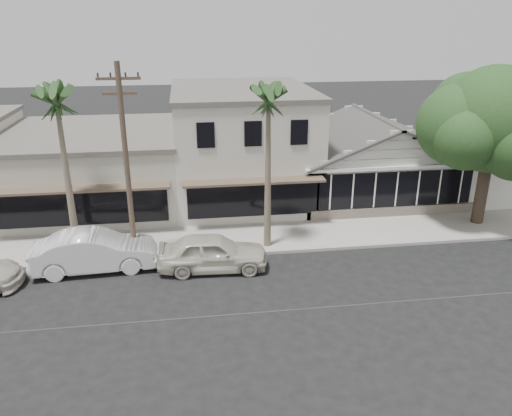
{
  "coord_description": "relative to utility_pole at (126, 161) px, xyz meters",
  "views": [
    {
      "loc": [
        -6.35,
        -16.3,
        10.68
      ],
      "look_at": [
        -3.19,
        6.0,
        2.0
      ],
      "focal_mm": 35.0,
      "sensor_mm": 36.0,
      "label": 1
    }
  ],
  "objects": [
    {
      "name": "ground",
      "position": [
        9.0,
        -5.2,
        -4.79
      ],
      "size": [
        140.0,
        140.0,
        0.0
      ],
      "primitive_type": "plane",
      "color": "black",
      "rests_on": "ground"
    },
    {
      "name": "sidewalk_north",
      "position": [
        1.0,
        1.55,
        -4.71
      ],
      "size": [
        90.0,
        3.5,
        0.15
      ],
      "primitive_type": "cube",
      "color": "#9E9991",
      "rests_on": "ground"
    },
    {
      "name": "corner_shop",
      "position": [
        14.0,
        7.27,
        -2.17
      ],
      "size": [
        10.4,
        8.6,
        5.1
      ],
      "color": "white",
      "rests_on": "ground"
    },
    {
      "name": "side_cottage",
      "position": [
        22.2,
        6.3,
        -3.29
      ],
      "size": [
        6.0,
        6.0,
        3.0
      ],
      "primitive_type": "cube",
      "color": "white",
      "rests_on": "ground"
    },
    {
      "name": "row_building_near",
      "position": [
        6.0,
        8.3,
        -1.54
      ],
      "size": [
        8.0,
        10.0,
        6.5
      ],
      "primitive_type": "cube",
      "color": "beige",
      "rests_on": "ground"
    },
    {
      "name": "row_building_midnear",
      "position": [
        -3.0,
        8.3,
        -2.69
      ],
      "size": [
        10.0,
        10.0,
        4.2
      ],
      "primitive_type": "cube",
      "color": "#BBB8A8",
      "rests_on": "ground"
    },
    {
      "name": "utility_pole",
      "position": [
        0.0,
        0.0,
        0.0
      ],
      "size": [
        1.8,
        0.24,
        9.0
      ],
      "color": "brown",
      "rests_on": "ground"
    },
    {
      "name": "car_0",
      "position": [
        3.54,
        -1.38,
        -3.96
      ],
      "size": [
        4.98,
        2.23,
        1.66
      ],
      "primitive_type": "imported",
      "rotation": [
        0.0,
        0.0,
        1.52
      ],
      "color": "beige",
      "rests_on": "ground"
    },
    {
      "name": "car_1",
      "position": [
        -1.66,
        -0.66,
        -3.89
      ],
      "size": [
        5.53,
        2.21,
        1.79
      ],
      "primitive_type": "imported",
      "rotation": [
        0.0,
        0.0,
        1.63
      ],
      "color": "white",
      "rests_on": "ground"
    },
    {
      "name": "shade_tree",
      "position": [
        18.1,
        2.03,
        0.82
      ],
      "size": [
        7.67,
        6.94,
        8.51
      ],
      "rotation": [
        0.0,
        0.0,
        0.1
      ],
      "color": "#493B2C",
      "rests_on": "ground"
    },
    {
      "name": "palm_east",
      "position": [
        6.32,
        0.46,
        2.4
      ],
      "size": [
        2.95,
        2.95,
        8.35
      ],
      "color": "#726651",
      "rests_on": "ground"
    },
    {
      "name": "palm_mid",
      "position": [
        -2.93,
        1.58,
        2.4
      ],
      "size": [
        2.94,
        2.94,
        8.38
      ],
      "color": "#726651",
      "rests_on": "ground"
    }
  ]
}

